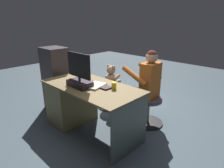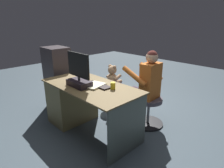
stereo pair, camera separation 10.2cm
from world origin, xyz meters
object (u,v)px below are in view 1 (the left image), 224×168
object	(u,v)px
monitor	(79,76)
keyboard	(99,85)
tv_remote	(79,81)
office_chair_teddy	(111,94)
computer_mouse	(85,80)
person	(145,82)
desk	(75,100)
visitor_chair	(148,108)
cup	(114,86)
teddy_bear	(112,76)

from	to	relation	value
monitor	keyboard	world-z (taller)	monitor
tv_remote	office_chair_teddy	size ratio (longest dim) A/B	0.29
computer_mouse	tv_remote	xyz separation A→B (m)	(0.07, 0.06, -0.01)
keyboard	tv_remote	world-z (taller)	keyboard
person	monitor	bearing A→B (deg)	63.11
desk	visitor_chair	bearing A→B (deg)	-138.49
desk	office_chair_teddy	world-z (taller)	desk
cup	office_chair_teddy	size ratio (longest dim) A/B	0.18
office_chair_teddy	person	bearing A→B (deg)	177.42
monitor	cup	bearing A→B (deg)	-148.56
person	computer_mouse	bearing A→B (deg)	51.08
desk	keyboard	distance (m)	0.62
computer_mouse	cup	xyz separation A→B (m)	(-0.54, -0.06, 0.03)
cup	person	bearing A→B (deg)	-94.33
monitor	office_chair_teddy	world-z (taller)	monitor
cup	office_chair_teddy	distance (m)	1.14
desk	person	bearing A→B (deg)	-135.17
monitor	visitor_chair	size ratio (longest dim) A/B	0.96
office_chair_teddy	visitor_chair	xyz separation A→B (m)	(-0.87, 0.04, 0.02)
tv_remote	visitor_chair	distance (m)	1.18
desk	tv_remote	world-z (taller)	tv_remote
computer_mouse	office_chair_teddy	distance (m)	0.93
teddy_bear	visitor_chair	xyz separation A→B (m)	(-0.87, 0.05, -0.35)
cup	teddy_bear	bearing A→B (deg)	-44.29
desk	teddy_bear	distance (m)	0.87
teddy_bear	monitor	bearing A→B (deg)	108.08
monitor	tv_remote	distance (m)	0.27
computer_mouse	tv_remote	size ratio (longest dim) A/B	0.64
monitor	person	bearing A→B (deg)	-116.89
keyboard	computer_mouse	distance (m)	0.30
office_chair_teddy	visitor_chair	size ratio (longest dim) A/B	1.06
visitor_chair	person	bearing A→B (deg)	-2.58
tv_remote	teddy_bear	world-z (taller)	teddy_bear
monitor	computer_mouse	world-z (taller)	monitor
cup	tv_remote	bearing A→B (deg)	11.91
teddy_bear	computer_mouse	bearing A→B (deg)	103.92
computer_mouse	person	world-z (taller)	person
computer_mouse	cup	distance (m)	0.54
visitor_chair	person	size ratio (longest dim) A/B	0.41
cup	person	size ratio (longest dim) A/B	0.08
desk	teddy_bear	size ratio (longest dim) A/B	4.00
computer_mouse	tv_remote	bearing A→B (deg)	43.38
desk	office_chair_teddy	distance (m)	0.83
person	teddy_bear	bearing A→B (deg)	-3.54
keyboard	cup	size ratio (longest dim) A/B	4.46
keyboard	computer_mouse	bearing A→B (deg)	1.87
computer_mouse	visitor_chair	size ratio (longest dim) A/B	0.20
cup	visitor_chair	xyz separation A→B (m)	(-0.14, -0.66, -0.51)
teddy_bear	keyboard	bearing A→B (deg)	122.53
tv_remote	office_chair_teddy	world-z (taller)	tv_remote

